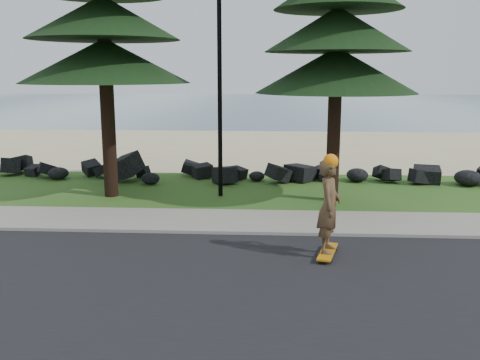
{
  "coord_description": "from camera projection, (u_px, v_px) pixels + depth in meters",
  "views": [
    {
      "loc": [
        1.6,
        -13.47,
        3.94
      ],
      "look_at": [
        0.81,
        0.0,
        1.18
      ],
      "focal_mm": 40.0,
      "sensor_mm": 36.0,
      "label": 1
    }
  ],
  "objects": [
    {
      "name": "beach_sand",
      "position": [
        241.0,
        147.0,
        28.24
      ],
      "size": [
        160.0,
        15.0,
        0.01
      ],
      "primitive_type": "cube",
      "color": "tan",
      "rests_on": "ground"
    },
    {
      "name": "kerb",
      "position": [
        205.0,
        232.0,
        13.17
      ],
      "size": [
        160.0,
        0.2,
        0.1
      ],
      "primitive_type": "cube",
      "color": "gray",
      "rests_on": "ground"
    },
    {
      "name": "lamp_post",
      "position": [
        220.0,
        64.0,
        16.36
      ],
      "size": [
        0.25,
        0.14,
        8.14
      ],
      "color": "black",
      "rests_on": "ground"
    },
    {
      "name": "sidewalk",
      "position": [
        210.0,
        220.0,
        14.25
      ],
      "size": [
        160.0,
        2.0,
        0.08
      ],
      "primitive_type": "cube",
      "color": "gray",
      "rests_on": "ground"
    },
    {
      "name": "road",
      "position": [
        181.0,
        293.0,
        9.66
      ],
      "size": [
        160.0,
        7.0,
        0.02
      ],
      "primitive_type": "cube",
      "color": "black",
      "rests_on": "ground"
    },
    {
      "name": "seawall_boulders",
      "position": [
        227.0,
        181.0,
        19.54
      ],
      "size": [
        60.0,
        2.4,
        1.1
      ],
      "primitive_type": null,
      "color": "black",
      "rests_on": "ground"
    },
    {
      "name": "ocean",
      "position": [
        258.0,
        104.0,
        63.94
      ],
      "size": [
        160.0,
        58.0,
        0.01
      ],
      "primitive_type": "cube",
      "color": "#38586C",
      "rests_on": "ground"
    },
    {
      "name": "ground",
      "position": [
        209.0,
        224.0,
        14.06
      ],
      "size": [
        160.0,
        160.0,
        0.0
      ],
      "primitive_type": "plane",
      "color": "#29581B",
      "rests_on": "ground"
    },
    {
      "name": "skateboarder",
      "position": [
        329.0,
        206.0,
        11.32
      ],
      "size": [
        0.64,
        1.23,
        2.23
      ],
      "rotation": [
        0.0,
        0.0,
        1.32
      ],
      "color": "#C57A0B",
      "rests_on": "ground"
    }
  ]
}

